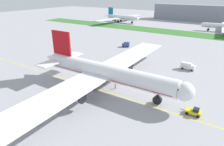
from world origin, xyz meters
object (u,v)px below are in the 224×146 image
at_px(ground_crew_wingwalker_starboard, 153,99).
at_px(service_truck_catering_van, 188,66).
at_px(ground_crew_wingwalker_port, 114,76).
at_px(parked_airliner_far_left, 121,17).
at_px(ground_crew_marshaller_front, 115,86).
at_px(service_truck_baggage_loader, 126,44).
at_px(airliner_foreground, 104,72).
at_px(pushback_tug, 194,112).

height_order(ground_crew_wingwalker_starboard, service_truck_catering_van, service_truck_catering_van).
height_order(ground_crew_wingwalker_port, service_truck_catering_van, service_truck_catering_van).
bearing_deg(ground_crew_wingwalker_port, parked_airliner_far_left, 120.02).
bearing_deg(ground_crew_wingwalker_port, ground_crew_marshaller_front, -54.87).
relative_size(ground_crew_wingwalker_port, ground_crew_marshaller_front, 1.04).
distance_m(ground_crew_wingwalker_port, service_truck_baggage_loader, 49.95).
bearing_deg(parked_airliner_far_left, service_truck_catering_van, -47.37).
relative_size(service_truck_baggage_loader, parked_airliner_far_left, 0.07).
relative_size(airliner_foreground, parked_airliner_far_left, 1.28).
bearing_deg(pushback_tug, airliner_foreground, -179.03).
relative_size(ground_crew_marshaller_front, parked_airliner_far_left, 0.02).
bearing_deg(ground_crew_marshaller_front, ground_crew_wingwalker_starboard, -4.82).
relative_size(ground_crew_wingwalker_port, service_truck_catering_van, 0.29).
bearing_deg(service_truck_catering_van, ground_crew_marshaller_front, -116.91).
xyz_separation_m(ground_crew_wingwalker_port, ground_crew_marshaller_front, (4.87, -6.92, -0.04)).
distance_m(airliner_foreground, parked_airliner_far_left, 165.66).
bearing_deg(parked_airliner_far_left, airliner_foreground, -61.05).
xyz_separation_m(ground_crew_marshaller_front, service_truck_baggage_loader, (-25.44, 52.43, 0.60)).
distance_m(ground_crew_marshaller_front, service_truck_catering_van, 37.78).
height_order(ground_crew_wingwalker_port, parked_airliner_far_left, parked_airliner_far_left).
distance_m(ground_crew_wingwalker_starboard, service_truck_baggage_loader, 67.33).
height_order(ground_crew_marshaller_front, parked_airliner_far_left, parked_airliner_far_left).
bearing_deg(ground_crew_wingwalker_port, ground_crew_wingwalker_starboard, -22.27).
bearing_deg(ground_crew_wingwalker_port, service_truck_baggage_loader, 114.32).
xyz_separation_m(ground_crew_marshaller_front, parked_airliner_far_left, (-83.47, 142.93, 4.10)).
bearing_deg(ground_crew_wingwalker_starboard, ground_crew_wingwalker_port, 157.73).
height_order(airliner_foreground, service_truck_catering_van, airliner_foreground).
distance_m(airliner_foreground, service_truck_baggage_loader, 58.99).
distance_m(ground_crew_wingwalker_port, ground_crew_marshaller_front, 8.46).
relative_size(airliner_foreground, service_truck_catering_van, 15.65).
height_order(ground_crew_wingwalker_port, service_truck_baggage_loader, service_truck_baggage_loader).
height_order(pushback_tug, parked_airliner_far_left, parked_airliner_far_left).
relative_size(pushback_tug, service_truck_baggage_loader, 1.19).
bearing_deg(pushback_tug, service_truck_catering_van, 106.81).
height_order(service_truck_baggage_loader, service_truck_catering_van, service_truck_catering_van).
bearing_deg(pushback_tug, parked_airliner_far_left, 127.59).
height_order(ground_crew_wingwalker_starboard, parked_airliner_far_left, parked_airliner_far_left).
bearing_deg(airliner_foreground, ground_crew_wingwalker_port, 100.02).
height_order(pushback_tug, ground_crew_wingwalker_port, pushback_tug).
distance_m(ground_crew_wingwalker_port, service_truck_catering_van, 34.62).
bearing_deg(service_truck_catering_van, ground_crew_wingwalker_port, -129.38).
distance_m(ground_crew_wingwalker_port, ground_crew_wingwalker_starboard, 21.64).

